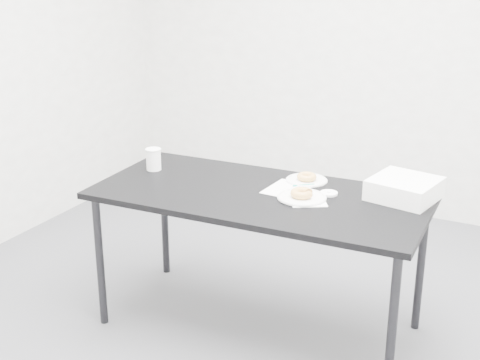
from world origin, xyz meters
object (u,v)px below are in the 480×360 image
at_px(donut_near, 302,193).
at_px(plate_far, 307,180).
at_px(table, 260,204).
at_px(coffee_cup, 154,159).
at_px(pen, 304,185).
at_px(scorecard, 288,189).
at_px(bakery_box, 404,189).
at_px(plate_near, 302,197).
at_px(donut_far, 307,177).

bearing_deg(donut_near, plate_far, 106.53).
distance_m(table, coffee_cup, 0.71).
distance_m(pen, coffee_cup, 0.87).
relative_size(donut_near, coffee_cup, 0.93).
relative_size(scorecard, plate_far, 1.13).
relative_size(scorecard, donut_near, 2.18).
distance_m(plate_far, bakery_box, 0.54).
bearing_deg(bakery_box, plate_near, -141.73).
distance_m(scorecard, plate_far, 0.17).
bearing_deg(plate_far, table, -117.20).
relative_size(scorecard, bakery_box, 0.82).
bearing_deg(table, coffee_cup, 172.52).
relative_size(scorecard, coffee_cup, 2.04).
bearing_deg(pen, bakery_box, -32.20).
bearing_deg(donut_near, donut_far, 106.53).
height_order(table, donut_far, donut_far).
xyz_separation_m(table, pen, (0.16, 0.20, 0.07)).
xyz_separation_m(table, coffee_cup, (-0.70, 0.07, 0.12)).
bearing_deg(table, donut_near, 3.47).
xyz_separation_m(scorecard, plate_near, (0.12, -0.10, 0.01)).
distance_m(pen, donut_near, 0.19).
height_order(table, pen, pen).
relative_size(table, pen, 14.71).
bearing_deg(donut_near, pen, 108.94).
bearing_deg(bakery_box, donut_near, -141.73).
bearing_deg(coffee_cup, donut_far, 14.45).
xyz_separation_m(plate_near, coffee_cup, (-0.92, 0.04, 0.06)).
height_order(table, plate_near, plate_near).
height_order(table, coffee_cup, coffee_cup).
distance_m(donut_near, coffee_cup, 0.92).
xyz_separation_m(donut_near, plate_far, (-0.08, 0.26, -0.03)).
bearing_deg(pen, table, -168.35).
relative_size(plate_near, donut_far, 2.35).
bearing_deg(donut_far, bakery_box, -2.30).
height_order(table, scorecard, scorecard).
distance_m(scorecard, coffee_cup, 0.81).
relative_size(coffee_cup, bakery_box, 0.41).
bearing_deg(plate_far, bakery_box, -2.30).
relative_size(pen, bakery_box, 0.38).
height_order(scorecard, plate_far, plate_far).
distance_m(table, donut_far, 0.33).
height_order(pen, bakery_box, bakery_box).
bearing_deg(plate_far, plate_near, -73.47).
relative_size(table, donut_near, 14.90).
bearing_deg(donut_near, table, -174.42).
distance_m(table, bakery_box, 0.74).
xyz_separation_m(scorecard, coffee_cup, (-0.81, -0.05, 0.06)).
bearing_deg(table, plate_near, 3.47).
bearing_deg(plate_near, donut_far, 106.53).
distance_m(plate_near, donut_near, 0.02).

